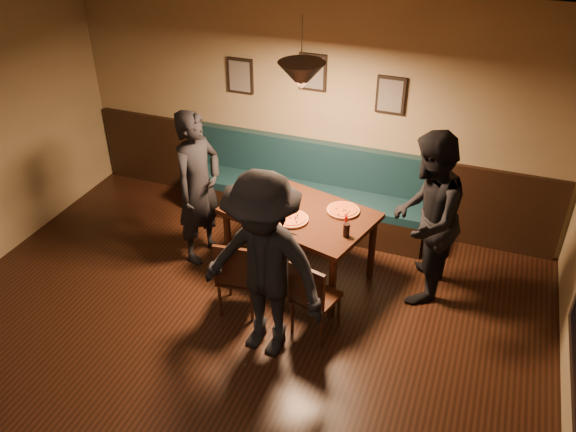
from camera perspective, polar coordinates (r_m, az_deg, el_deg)
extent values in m
plane|color=black|center=(5.27, -10.80, -18.71)|extent=(7.00, 7.00, 0.00)
plane|color=silver|center=(3.58, -15.40, 10.80)|extent=(7.00, 7.00, 0.00)
plane|color=#8C704F|center=(7.03, 2.40, 10.26)|extent=(6.00, 0.00, 6.00)
cube|color=black|center=(7.39, 2.17, 3.71)|extent=(5.88, 0.06, 1.00)
cube|color=black|center=(7.21, -4.61, 13.31)|extent=(0.32, 0.04, 0.42)
cube|color=black|center=(6.85, 2.41, 13.66)|extent=(0.32, 0.04, 0.42)
cube|color=black|center=(6.69, 9.85, 11.39)|extent=(0.32, 0.04, 0.42)
cone|color=black|center=(5.51, 1.31, 13.35)|extent=(0.44, 0.44, 0.25)
cube|color=black|center=(6.36, 1.10, -2.59)|extent=(1.69, 1.31, 0.80)
imported|color=black|center=(6.47, -8.61, 2.71)|extent=(0.56, 0.72, 1.76)
imported|color=black|center=(5.96, 13.12, -0.28)|extent=(0.73, 0.92, 1.83)
imported|color=black|center=(5.15, -2.41, -4.99)|extent=(1.28, 0.86, 1.85)
cylinder|color=#D76028|center=(6.32, -2.08, 1.63)|extent=(0.40, 0.40, 0.04)
cylinder|color=orange|center=(5.98, 0.35, -0.29)|extent=(0.44, 0.44, 0.04)
cylinder|color=#C05D24|center=(6.15, 5.33, 0.55)|extent=(0.41, 0.41, 0.04)
cylinder|color=black|center=(5.75, 5.64, -1.36)|extent=(0.08, 0.08, 0.14)
cylinder|color=#AA0C05|center=(5.92, 5.61, -0.34)|extent=(0.04, 0.04, 0.13)
cube|color=#227F30|center=(6.50, -3.44, 2.38)|extent=(0.17, 0.17, 0.01)
cube|color=#1D6E30|center=(6.12, -4.49, 0.26)|extent=(0.16, 0.16, 0.01)
cube|color=silver|center=(5.82, -0.66, -1.51)|extent=(0.20, 0.02, 0.00)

